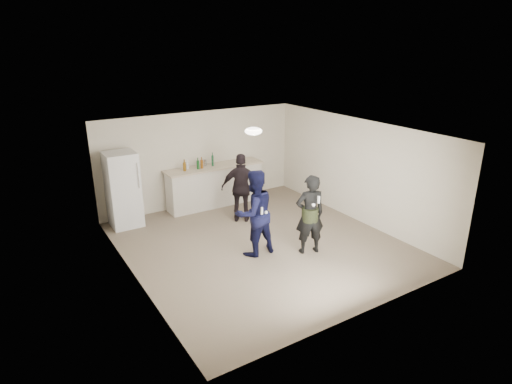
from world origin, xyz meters
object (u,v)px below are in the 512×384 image
man (254,213)px  spectator (242,188)px  fridge (123,190)px  counter (215,186)px  shaker (205,163)px  woman (310,215)px

man → spectator: man is taller
spectator → man: bearing=102.7°
fridge → man: man is taller
fridge → man: bearing=-57.2°
fridge → spectator: 2.80m
counter → spectator: spectator is taller
fridge → shaker: size_ratio=10.59×
shaker → woman: size_ratio=0.10×
shaker → spectator: bearing=-79.7°
shaker → woman: 3.71m
counter → shaker: shaker is taller
spectator → fridge: bearing=8.1°
spectator → shaker: bearing=-45.1°
shaker → woman: bearing=-80.5°
shaker → counter: bearing=-35.0°
counter → spectator: (0.06, -1.32, 0.32)m
fridge → man: (1.85, -2.88, 0.00)m
counter → man: size_ratio=1.44×
counter → fridge: 2.47m
woman → spectator: size_ratio=1.00×
spectator → woman: bearing=133.6°
counter → fridge: size_ratio=1.44×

